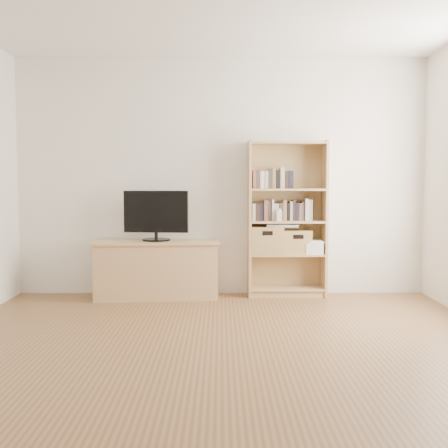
{
  "coord_description": "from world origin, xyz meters",
  "views": [
    {
      "loc": [
        -0.01,
        -3.72,
        1.25
      ],
      "look_at": [
        0.03,
        1.9,
        0.82
      ],
      "focal_mm": 45.0,
      "sensor_mm": 36.0,
      "label": 1
    }
  ],
  "objects_px": {
    "baby_monitor": "(279,216)",
    "basket_left": "(266,240)",
    "tv_stand": "(157,270)",
    "laptop": "(283,225)",
    "bookshelf": "(287,219)",
    "basket_right": "(296,242)",
    "television": "(156,215)"
  },
  "relations": [
    {
      "from": "tv_stand",
      "to": "baby_monitor",
      "type": "relative_size",
      "value": 11.78
    },
    {
      "from": "basket_left",
      "to": "tv_stand",
      "type": "bearing_deg",
      "value": -177.03
    },
    {
      "from": "tv_stand",
      "to": "basket_left",
      "type": "relative_size",
      "value": 3.63
    },
    {
      "from": "bookshelf",
      "to": "basket_left",
      "type": "xyz_separation_m",
      "value": [
        -0.23,
        -0.01,
        -0.23
      ]
    },
    {
      "from": "basket_left",
      "to": "basket_right",
      "type": "bearing_deg",
      "value": -0.21
    },
    {
      "from": "basket_left",
      "to": "laptop",
      "type": "height_order",
      "value": "laptop"
    },
    {
      "from": "television",
      "to": "basket_left",
      "type": "relative_size",
      "value": 1.94
    },
    {
      "from": "tv_stand",
      "to": "basket_left",
      "type": "distance_m",
      "value": 1.23
    },
    {
      "from": "bookshelf",
      "to": "laptop",
      "type": "xyz_separation_m",
      "value": [
        -0.04,
        -0.02,
        -0.07
      ]
    },
    {
      "from": "basket_left",
      "to": "television",
      "type": "bearing_deg",
      "value": -177.03
    },
    {
      "from": "laptop",
      "to": "basket_right",
      "type": "bearing_deg",
      "value": 15.7
    },
    {
      "from": "baby_monitor",
      "to": "television",
      "type": "bearing_deg",
      "value": -174.4
    },
    {
      "from": "television",
      "to": "basket_left",
      "type": "xyz_separation_m",
      "value": [
        1.19,
        0.08,
        -0.27
      ]
    },
    {
      "from": "baby_monitor",
      "to": "laptop",
      "type": "bearing_deg",
      "value": 63.58
    },
    {
      "from": "bookshelf",
      "to": "baby_monitor",
      "type": "distance_m",
      "value": 0.14
    },
    {
      "from": "baby_monitor",
      "to": "basket_right",
      "type": "height_order",
      "value": "baby_monitor"
    },
    {
      "from": "basket_right",
      "to": "laptop",
      "type": "xyz_separation_m",
      "value": [
        -0.15,
        -0.01,
        0.18
      ]
    },
    {
      "from": "basket_right",
      "to": "laptop",
      "type": "relative_size",
      "value": 0.92
    },
    {
      "from": "baby_monitor",
      "to": "basket_right",
      "type": "relative_size",
      "value": 0.36
    },
    {
      "from": "tv_stand",
      "to": "bookshelf",
      "type": "bearing_deg",
      "value": -0.78
    },
    {
      "from": "bookshelf",
      "to": "basket_right",
      "type": "relative_size",
      "value": 5.52
    },
    {
      "from": "baby_monitor",
      "to": "basket_left",
      "type": "relative_size",
      "value": 0.31
    },
    {
      "from": "laptop",
      "to": "basket_left",
      "type": "bearing_deg",
      "value": -171.21
    },
    {
      "from": "tv_stand",
      "to": "laptop",
      "type": "distance_m",
      "value": 1.45
    },
    {
      "from": "bookshelf",
      "to": "baby_monitor",
      "type": "relative_size",
      "value": 15.44
    },
    {
      "from": "baby_monitor",
      "to": "laptop",
      "type": "distance_m",
      "value": 0.14
    },
    {
      "from": "baby_monitor",
      "to": "basket_right",
      "type": "xyz_separation_m",
      "value": [
        0.2,
        0.09,
        -0.29
      ]
    },
    {
      "from": "television",
      "to": "tv_stand",
      "type": "bearing_deg",
      "value": 0.0
    },
    {
      "from": "bookshelf",
      "to": "tv_stand",
      "type": "bearing_deg",
      "value": -177.14
    },
    {
      "from": "bookshelf",
      "to": "baby_monitor",
      "type": "xyz_separation_m",
      "value": [
        -0.09,
        -0.1,
        0.04
      ]
    },
    {
      "from": "bookshelf",
      "to": "television",
      "type": "xyz_separation_m",
      "value": [
        -1.41,
        -0.09,
        0.04
      ]
    },
    {
      "from": "television",
      "to": "basket_right",
      "type": "relative_size",
      "value": 2.25
    }
  ]
}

